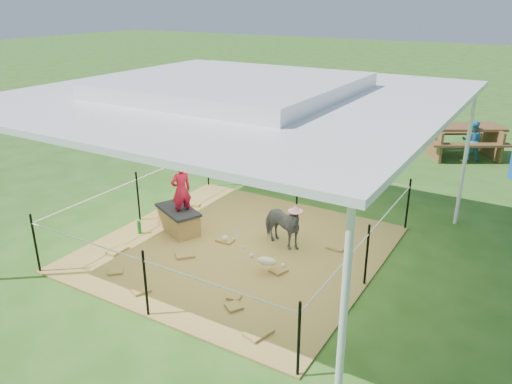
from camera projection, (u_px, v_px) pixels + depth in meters
The scene contains 13 objects.
ground at pixel (238, 249), 8.56m from camera, with size 90.00×90.00×0.00m, color #2D5919.
hay_patch at pixel (238, 248), 8.56m from camera, with size 4.60×4.60×0.03m, color brown.
canopy_tent at pixel (236, 92), 7.58m from camera, with size 6.30×6.30×2.90m.
rope_fence at pixel (238, 215), 8.33m from camera, with size 4.54×4.54×1.00m.
straw_bale at pixel (179, 221), 9.09m from camera, with size 0.88×0.44×0.39m, color #A1753A.
dark_cloth at pixel (178, 210), 9.01m from camera, with size 0.94×0.49×0.05m, color black.
woman at pixel (181, 185), 8.78m from camera, with size 0.38×0.25×1.06m, color red.
green_bottle at pixel (139, 227), 9.02m from camera, with size 0.07×0.07×0.24m, color #176B1F.
pony at pixel (281, 225), 8.47m from camera, with size 0.42×0.92×0.78m, color #505055.
pink_hat at pixel (282, 201), 8.31m from camera, with size 0.24×0.24×0.11m, color pink.
foal at pixel (267, 259), 7.66m from camera, with size 0.88×0.49×0.49m, color #C9B693, non-canonical shape.
picnic_table_near at pixel (462, 141), 13.41m from camera, with size 2.02×1.46×0.84m, color #52301C.
distant_person at pixel (472, 141), 13.07m from camera, with size 0.51×0.40×1.05m, color teal.
Camera 1 is at (4.16, -6.38, 4.04)m, focal length 35.00 mm.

